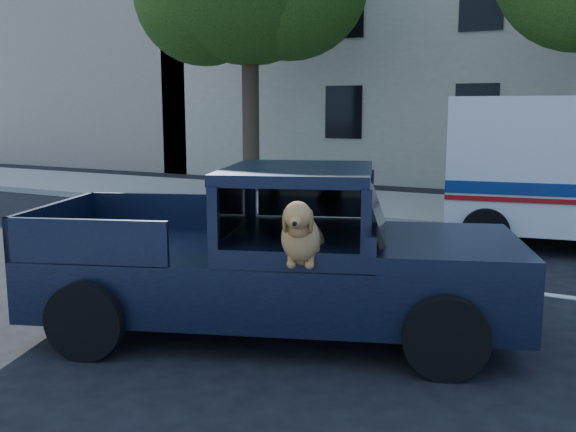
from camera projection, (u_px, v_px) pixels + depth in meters
name	position (u px, v px, depth m)	size (l,w,h in m)	color
ground	(114.00, 326.00, 6.88)	(120.00, 120.00, 0.00)	black
far_sidewalk	(390.00, 206.00, 14.91)	(60.00, 4.00, 0.15)	gray
lane_stripes	(394.00, 276.00, 8.94)	(21.60, 0.14, 0.01)	silver
building_main	(569.00, 34.00, 19.19)	(26.00, 6.00, 9.00)	beige
building_left	(113.00, 69.00, 27.49)	(12.00, 6.00, 8.00)	tan
pickup_truck	(268.00, 278.00, 6.61)	(5.18, 3.37, 1.73)	black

